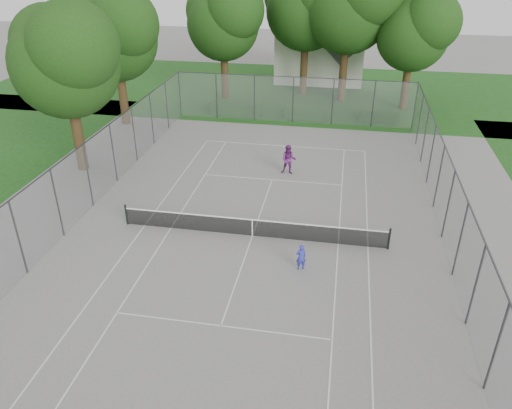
% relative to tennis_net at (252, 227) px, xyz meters
% --- Properties ---
extents(ground, '(120.00, 120.00, 0.00)m').
position_rel_tennis_net_xyz_m(ground, '(0.00, 0.00, -0.51)').
color(ground, slate).
rests_on(ground, ground).
extents(grass_far, '(60.00, 20.00, 0.00)m').
position_rel_tennis_net_xyz_m(grass_far, '(0.00, 26.00, -0.51)').
color(grass_far, '#184513').
rests_on(grass_far, ground).
extents(court_markings, '(11.03, 23.83, 0.01)m').
position_rel_tennis_net_xyz_m(court_markings, '(0.00, 0.00, -0.50)').
color(court_markings, silver).
rests_on(court_markings, ground).
extents(tennis_net, '(12.87, 0.10, 1.10)m').
position_rel_tennis_net_xyz_m(tennis_net, '(0.00, 0.00, 0.00)').
color(tennis_net, black).
rests_on(tennis_net, ground).
extents(perimeter_fence, '(18.08, 34.08, 3.52)m').
position_rel_tennis_net_xyz_m(perimeter_fence, '(0.00, 0.00, 1.30)').
color(perimeter_fence, '#38383D').
rests_on(perimeter_fence, ground).
extents(tree_far_left, '(6.90, 6.30, 9.92)m').
position_rel_tennis_net_xyz_m(tree_far_left, '(-6.48, 22.09, 6.31)').
color(tree_far_left, '#362513').
rests_on(tree_far_left, ground).
extents(tree_far_midleft, '(7.94, 7.25, 11.41)m').
position_rel_tennis_net_xyz_m(tree_far_midleft, '(0.15, 24.89, 7.33)').
color(tree_far_midleft, '#362513').
rests_on(tree_far_midleft, ground).
extents(tree_far_midright, '(8.28, 7.56, 11.90)m').
position_rel_tennis_net_xyz_m(tree_far_midright, '(3.65, 23.43, 7.67)').
color(tree_far_midright, '#362513').
rests_on(tree_far_midright, ground).
extents(tree_far_right, '(6.45, 5.89, 9.27)m').
position_rel_tennis_net_xyz_m(tree_far_right, '(8.78, 21.99, 5.86)').
color(tree_far_right, '#362513').
rests_on(tree_far_right, ground).
extents(tree_side_back, '(6.86, 6.26, 9.86)m').
position_rel_tennis_net_xyz_m(tree_side_back, '(-12.51, 14.37, 6.26)').
color(tree_side_back, '#362513').
rests_on(tree_side_back, ground).
extents(tree_side_front, '(6.99, 6.39, 10.05)m').
position_rel_tennis_net_xyz_m(tree_side_front, '(-11.70, 5.86, 6.40)').
color(tree_side_front, '#362513').
rests_on(tree_side_front, ground).
extents(hedge_left, '(4.16, 1.25, 1.04)m').
position_rel_tennis_net_xyz_m(hedge_left, '(-4.70, 18.19, 0.01)').
color(hedge_left, '#194114').
rests_on(hedge_left, ground).
extents(hedge_mid, '(3.22, 0.92, 1.01)m').
position_rel_tennis_net_xyz_m(hedge_mid, '(0.91, 17.96, -0.01)').
color(hedge_mid, '#194114').
rests_on(hedge_mid, ground).
extents(hedge_right, '(3.02, 1.11, 0.91)m').
position_rel_tennis_net_xyz_m(hedge_right, '(6.63, 18.49, -0.06)').
color(hedge_right, '#194114').
rests_on(hedge_right, ground).
extents(house, '(8.34, 6.47, 10.39)m').
position_rel_tennis_net_xyz_m(house, '(1.14, 30.63, 3.67)').
color(house, white).
rests_on(house, ground).
extents(girl_player, '(0.53, 0.45, 1.24)m').
position_rel_tennis_net_xyz_m(girl_player, '(2.55, -2.27, 0.11)').
color(girl_player, '#2E34AE').
rests_on(girl_player, ground).
extents(woman_player, '(0.89, 0.70, 1.82)m').
position_rel_tennis_net_xyz_m(woman_player, '(0.84, 7.46, 0.40)').
color(woman_player, '#66236B').
rests_on(woman_player, ground).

